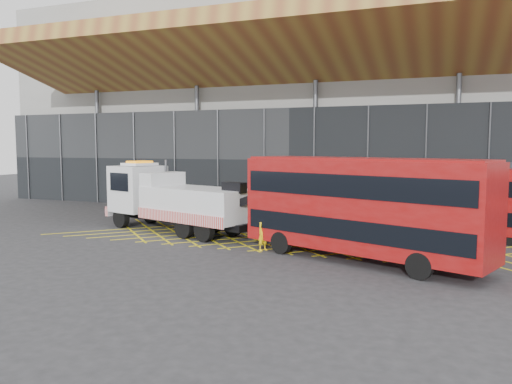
% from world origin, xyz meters
% --- Properties ---
extents(ground_plane, '(120.00, 120.00, 0.00)m').
position_xyz_m(ground_plane, '(0.00, 0.00, 0.00)').
color(ground_plane, '#2B2B2E').
extents(road_markings, '(27.96, 7.16, 0.01)m').
position_xyz_m(road_markings, '(5.60, 0.00, 0.01)').
color(road_markings, yellow).
rests_on(road_markings, ground_plane).
extents(construction_building, '(55.00, 23.97, 18.00)m').
position_xyz_m(construction_building, '(1.92, 18.40, 8.98)').
color(construction_building, gray).
rests_on(construction_building, ground_plane).
extents(recovery_truck, '(11.95, 6.01, 4.21)m').
position_xyz_m(recovery_truck, '(-1.82, 0.20, 1.95)').
color(recovery_truck, black).
rests_on(recovery_truck, ground_plane).
extents(bus_towed, '(11.36, 6.52, 4.57)m').
position_xyz_m(bus_towed, '(9.88, -3.72, 2.54)').
color(bus_towed, maroon).
rests_on(bus_towed, ground_plane).
extents(worker, '(0.65, 0.76, 1.77)m').
position_xyz_m(worker, '(5.12, -3.09, 0.88)').
color(worker, yellow).
rests_on(worker, ground_plane).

